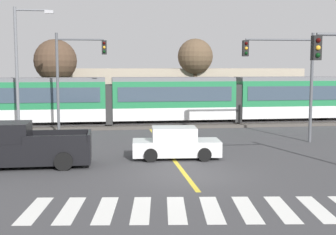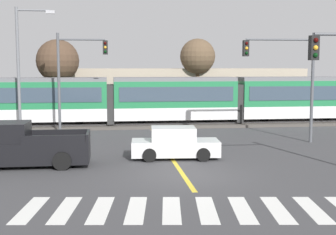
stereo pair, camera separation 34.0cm
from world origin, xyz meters
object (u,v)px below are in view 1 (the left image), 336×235
object	(u,v)px
light_rail_tram	(173,98)
traffic_light_far_left	(73,69)
street_lamp_west	(21,62)
traffic_light_mid_right	(289,70)
sedan_crossing	(176,144)
pickup_truck	(26,148)
bare_tree_west	(55,61)
bare_tree_east	(195,57)

from	to	relation	value
light_rail_tram	traffic_light_far_left	xyz separation A→B (m)	(-7.03, -3.64, 2.23)
street_lamp_west	traffic_light_mid_right	bearing A→B (deg)	-20.04
sedan_crossing	pickup_truck	xyz separation A→B (m)	(-6.86, -0.99, 0.14)
light_rail_tram	traffic_light_far_left	bearing A→B (deg)	-152.58
street_lamp_west	pickup_truck	bearing A→B (deg)	-79.98
traffic_light_far_left	street_lamp_west	size ratio (longest dim) A/B	0.80
traffic_light_mid_right	bare_tree_west	xyz separation A→B (m)	(-14.31, 12.68, 0.61)
sedan_crossing	street_lamp_west	distance (m)	13.48
light_rail_tram	bare_tree_east	distance (m)	7.32
light_rail_tram	bare_tree_east	bearing A→B (deg)	64.21
pickup_truck	bare_tree_east	bearing A→B (deg)	59.36
traffic_light_mid_right	bare_tree_east	size ratio (longest dim) A/B	0.93
pickup_truck	street_lamp_west	size ratio (longest dim) A/B	0.66
street_lamp_west	bare_tree_east	xyz separation A→B (m)	(13.29, 8.85, 0.51)
traffic_light_mid_right	bare_tree_west	bearing A→B (deg)	138.46
bare_tree_east	bare_tree_west	bearing A→B (deg)	-170.56
bare_tree_west	traffic_light_far_left	bearing A→B (deg)	-76.28
traffic_light_mid_right	bare_tree_east	distance (m)	14.89
pickup_truck	traffic_light_mid_right	bearing A→B (deg)	18.49
bare_tree_east	street_lamp_west	bearing A→B (deg)	-146.33
traffic_light_far_left	sedan_crossing	bearing A→B (deg)	-58.73
pickup_truck	bare_tree_west	world-z (taller)	bare_tree_west
pickup_truck	bare_tree_east	world-z (taller)	bare_tree_east
light_rail_tram	sedan_crossing	bearing A→B (deg)	-97.87
sedan_crossing	bare_tree_west	distance (m)	18.35
pickup_truck	street_lamp_west	world-z (taller)	street_lamp_west
sedan_crossing	bare_tree_east	size ratio (longest dim) A/B	0.63
pickup_truck	traffic_light_mid_right	distance (m)	15.14
traffic_light_mid_right	bare_tree_east	xyz separation A→B (m)	(-2.56, 14.64, 1.01)
light_rail_tram	traffic_light_far_left	distance (m)	8.22
traffic_light_far_left	street_lamp_west	world-z (taller)	street_lamp_west
traffic_light_far_left	bare_tree_east	bearing A→B (deg)	44.07
sedan_crossing	street_lamp_west	size ratio (longest dim) A/B	0.52
pickup_truck	light_rail_tram	bearing A→B (deg)	57.35
light_rail_tram	traffic_light_mid_right	bearing A→B (deg)	-58.06
sedan_crossing	traffic_light_mid_right	world-z (taller)	traffic_light_mid_right
traffic_light_mid_right	bare_tree_east	world-z (taller)	bare_tree_east
light_rail_tram	street_lamp_west	xyz separation A→B (m)	(-10.42, -2.92, 2.68)
traffic_light_mid_right	bare_tree_west	world-z (taller)	bare_tree_west
traffic_light_mid_right	bare_tree_west	size ratio (longest dim) A/B	0.96
sedan_crossing	bare_tree_east	xyz separation A→B (m)	(4.58, 18.33, 4.53)
pickup_truck	sedan_crossing	bearing A→B (deg)	8.21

